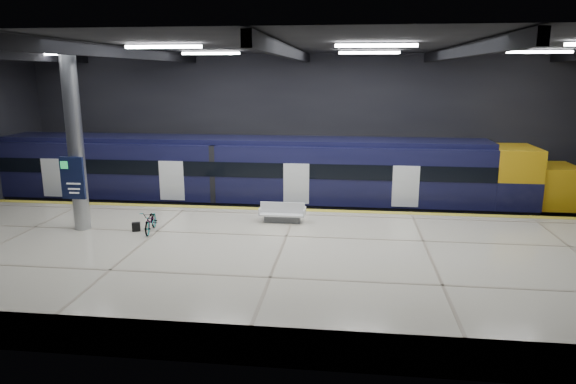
# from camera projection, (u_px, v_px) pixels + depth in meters

# --- Properties ---
(ground) EXTENTS (30.00, 30.00, 0.00)m
(ground) POSITION_uv_depth(u_px,v_px,m) (289.00, 255.00, 20.34)
(ground) COLOR black
(ground) RESTS_ON ground
(room_shell) EXTENTS (30.10, 16.10, 8.05)m
(room_shell) POSITION_uv_depth(u_px,v_px,m) (289.00, 109.00, 19.05)
(room_shell) COLOR black
(room_shell) RESTS_ON ground
(platform) EXTENTS (30.00, 11.00, 1.10)m
(platform) POSITION_uv_depth(u_px,v_px,m) (281.00, 264.00, 17.80)
(platform) COLOR beige
(platform) RESTS_ON ground
(safety_strip) EXTENTS (30.00, 0.40, 0.01)m
(safety_strip) POSITION_uv_depth(u_px,v_px,m) (296.00, 210.00, 22.75)
(safety_strip) COLOR gold
(safety_strip) RESTS_ON platform
(rails) EXTENTS (30.00, 1.52, 0.16)m
(rails) POSITION_uv_depth(u_px,v_px,m) (302.00, 215.00, 25.64)
(rails) COLOR gray
(rails) RESTS_ON ground
(train) EXTENTS (29.40, 2.84, 3.79)m
(train) POSITION_uv_depth(u_px,v_px,m) (275.00, 176.00, 25.34)
(train) COLOR black
(train) RESTS_ON ground
(bench) EXTENTS (1.87, 0.79, 0.82)m
(bench) POSITION_uv_depth(u_px,v_px,m) (282.00, 215.00, 20.87)
(bench) COLOR #595B60
(bench) RESTS_ON platform
(bicycle) EXTENTS (0.82, 1.71, 0.86)m
(bicycle) POSITION_uv_depth(u_px,v_px,m) (151.00, 221.00, 19.53)
(bicycle) COLOR #99999E
(bicycle) RESTS_ON platform
(pannier_bag) EXTENTS (0.34, 0.26, 0.35)m
(pannier_bag) POSITION_uv_depth(u_px,v_px,m) (136.00, 227.00, 19.66)
(pannier_bag) COLOR black
(pannier_bag) RESTS_ON platform
(info_column) EXTENTS (0.90, 0.78, 6.90)m
(info_column) POSITION_uv_depth(u_px,v_px,m) (75.00, 143.00, 19.25)
(info_column) COLOR #9EA0A5
(info_column) RESTS_ON platform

